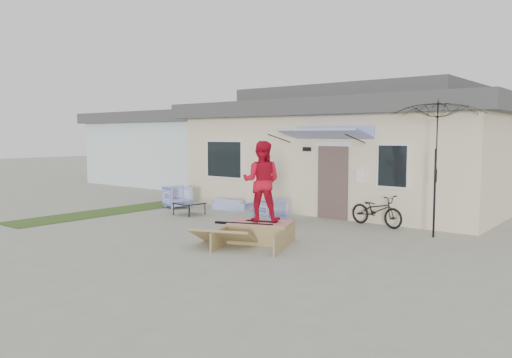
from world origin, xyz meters
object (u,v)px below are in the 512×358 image
Objects in this scene: armchair_left at (177,196)px; skater at (262,180)px; loveseat at (232,202)px; coffee_table at (189,209)px; skate_ramp at (261,232)px; bicycle at (377,207)px; skateboard at (262,221)px; armchair_right at (271,209)px; patio_umbrella at (436,164)px.

skater is at bearing -95.81° from armchair_left.
armchair_left is at bearing 15.95° from loveseat.
coffee_table is 4.45m from skate_ramp.
loveseat is 0.71× the size of skater.
loveseat is 5.07m from skater.
bicycle is 0.90× the size of skate_ramp.
skate_ramp is 0.25m from skateboard.
skater reaches higher than armchair_right.
armchair_left is 8.51m from patio_umbrella.
armchair_right is at bearing 100.97° from skate_ramp.
bicycle is (4.94, 0.21, 0.26)m from loveseat.
skateboard is at bearing 42.99° from armchair_right.
loveseat is at bearing 117.89° from skate_ramp.
loveseat is at bearing -102.99° from armchair_right.
skater is (0.00, -0.00, 0.93)m from skateboard.
skate_ramp is 0.99× the size of skater.
armchair_left is 1.10× the size of armchair_right.
coffee_table is 0.41× the size of skater.
bicycle reaches higher than loveseat.
bicycle is at bearing -136.50° from skater.
patio_umbrella is at bearing 24.40° from skate_ramp.
armchair_left is 6.03m from skateboard.
armchair_right is 0.40× the size of skate_ramp.
bicycle is at bearing 175.25° from loveseat.
patio_umbrella reaches higher than armchair_right.
skateboard is at bearing 132.05° from loveseat.
loveseat reaches higher than skateboard.
armchair_left is 6.11m from skater.
skateboard is at bearing -117.32° from skater.
patio_umbrella is 4.11m from skater.
skater reaches higher than coffee_table.
bicycle is at bearing -63.39° from armchair_left.
bicycle reaches higher than coffee_table.
skater is at bearing -22.18° from coffee_table.
skater is at bearing 172.14° from bicycle.
skate_ramp is at bearing 42.80° from armchair_right.
armchair_left is 4.12m from armchair_right.
skate_ramp is at bearing 172.59° from bicycle.
skater reaches higher than skateboard.
coffee_table is at bearing 119.83° from bicycle.
coffee_table is 0.34× the size of patio_umbrella.
skate_ramp is (4.11, -1.71, 0.04)m from coffee_table.
armchair_right is 0.33× the size of patio_umbrella.
coffee_table is 4.58m from skater.
loveseat is 1.72× the size of coffee_table.
patio_umbrella is (8.40, 0.42, 1.35)m from armchair_left.
patio_umbrella is (6.99, 1.23, 1.56)m from coffee_table.
skater is at bearing 132.05° from loveseat.
skateboard is at bearing -22.18° from coffee_table.
armchair_right is at bearing 105.56° from skateboard.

